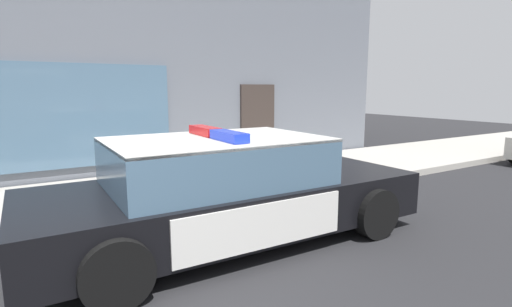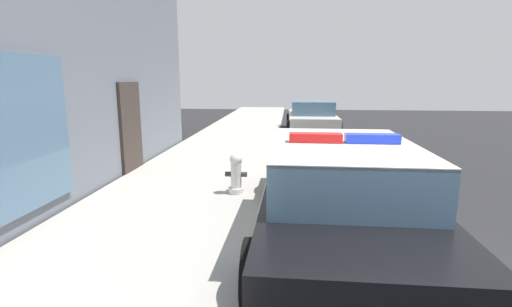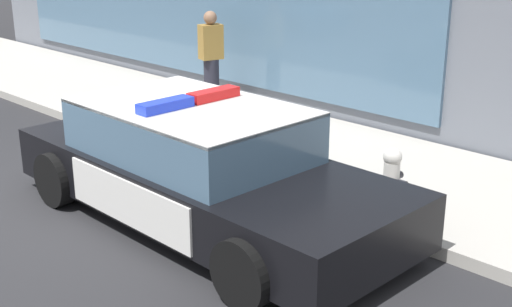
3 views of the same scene
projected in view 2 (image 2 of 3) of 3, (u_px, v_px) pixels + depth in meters
police_cruiser at (340, 192)px, 4.99m from camera, size 5.10×2.21×1.49m
fire_hydrant at (236, 174)px, 6.67m from camera, size 0.34×0.39×0.73m
car_down_street at (312, 117)px, 15.26m from camera, size 4.29×2.07×1.29m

